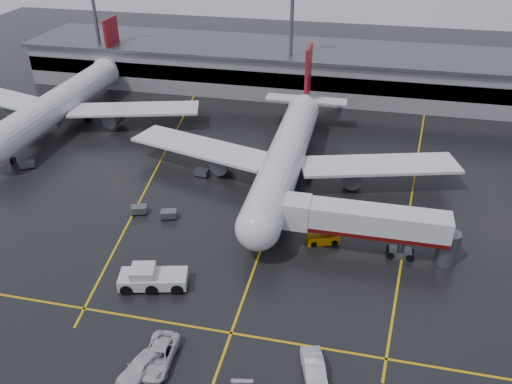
# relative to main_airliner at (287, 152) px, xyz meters

# --- Properties ---
(ground) EXTENTS (220.00, 220.00, 0.00)m
(ground) POSITION_rel_main_airliner_xyz_m (0.00, -9.70, -4.21)
(ground) COLOR black
(ground) RESTS_ON ground
(apron_line_centre) EXTENTS (0.25, 90.00, 0.02)m
(apron_line_centre) POSITION_rel_main_airliner_xyz_m (0.00, -9.70, -4.20)
(apron_line_centre) COLOR gold
(apron_line_centre) RESTS_ON ground
(apron_line_stop) EXTENTS (60.00, 0.25, 0.02)m
(apron_line_stop) POSITION_rel_main_airliner_xyz_m (0.00, -31.70, -4.20)
(apron_line_stop) COLOR gold
(apron_line_stop) RESTS_ON ground
(apron_line_left) EXTENTS (9.99, 69.35, 0.02)m
(apron_line_left) POSITION_rel_main_airliner_xyz_m (-20.00, 0.30, -4.20)
(apron_line_left) COLOR gold
(apron_line_left) RESTS_ON ground
(apron_line_right) EXTENTS (7.57, 69.64, 0.02)m
(apron_line_right) POSITION_rel_main_airliner_xyz_m (18.00, 0.30, -4.20)
(apron_line_right) COLOR gold
(apron_line_right) RESTS_ON ground
(terminal) EXTENTS (122.00, 19.00, 8.60)m
(terminal) POSITION_rel_main_airliner_xyz_m (0.00, 38.23, 0.11)
(terminal) COLOR gray
(terminal) RESTS_ON ground
(light_mast_left) EXTENTS (3.00, 1.20, 25.45)m
(light_mast_left) POSITION_rel_main_airliner_xyz_m (-45.00, 32.30, 10.27)
(light_mast_left) COLOR #595B60
(light_mast_left) RESTS_ON ground
(light_mast_mid) EXTENTS (3.00, 1.20, 25.45)m
(light_mast_mid) POSITION_rel_main_airliner_xyz_m (-5.00, 32.30, 10.27)
(light_mast_mid) COLOR #595B60
(light_mast_mid) RESTS_ON ground
(main_airliner) EXTENTS (48.80, 45.60, 14.10)m
(main_airliner) POSITION_rel_main_airliner_xyz_m (0.00, 0.00, 0.00)
(main_airliner) COLOR silver
(main_airliner) RESTS_ON ground
(second_airliner) EXTENTS (48.80, 45.60, 14.10)m
(second_airliner) POSITION_rel_main_airliner_xyz_m (-42.00, 12.00, 0.00)
(second_airliner) COLOR silver
(second_airliner) RESTS_ON ground
(jet_bridge) EXTENTS (19.90, 3.40, 6.05)m
(jet_bridge) POSITION_rel_main_airliner_xyz_m (11.87, -15.70, -0.28)
(jet_bridge) COLOR silver
(jet_bridge) RESTS_ON ground
(pushback_tractor) EXTENTS (7.65, 4.54, 2.56)m
(pushback_tractor) POSITION_rel_main_airliner_xyz_m (-10.07, -26.88, -3.19)
(pushback_tractor) COLOR silver
(pushback_tractor) RESTS_ON ground
(belt_loader) EXTENTS (4.16, 2.84, 2.43)m
(belt_loader) POSITION_rel_main_airliner_xyz_m (6.96, -14.93, -3.61)
(belt_loader) COLOR #CD8200
(belt_loader) RESTS_ON ground
(service_van_a) EXTENTS (2.88, 5.85, 1.60)m
(service_van_a) POSITION_rel_main_airliner_xyz_m (-5.46, -36.51, -3.41)
(service_van_a) COLOR silver
(service_van_a) RESTS_ON ground
(service_van_c) EXTENTS (3.19, 5.37, 1.67)m
(service_van_c) POSITION_rel_main_airliner_xyz_m (8.42, -35.13, -3.37)
(service_van_c) COLOR silver
(service_van_c) RESTS_ON ground
(service_van_d) EXTENTS (3.67, 5.52, 1.75)m
(service_van_d) POSITION_rel_main_airliner_xyz_m (-6.44, -37.98, -3.34)
(service_van_d) COLOR silver
(service_van_d) RESTS_ON ground
(baggage_cart_a) EXTENTS (2.30, 1.85, 1.12)m
(baggage_cart_a) POSITION_rel_main_airliner_xyz_m (-13.00, -14.02, -3.58)
(baggage_cart_a) COLOR #595B60
(baggage_cart_a) RESTS_ON ground
(baggage_cart_b) EXTENTS (2.31, 1.87, 1.12)m
(baggage_cart_b) POSITION_rel_main_airliner_xyz_m (-17.17, -13.81, -3.58)
(baggage_cart_b) COLOR #595B60
(baggage_cart_b) RESTS_ON ground
(baggage_cart_c) EXTENTS (2.18, 1.61, 1.12)m
(baggage_cart_c) POSITION_rel_main_airliner_xyz_m (-12.28, -2.31, -3.58)
(baggage_cart_c) COLOR #595B60
(baggage_cart_c) RESTS_ON ground
(baggage_cart_d) EXTENTS (2.29, 1.82, 1.12)m
(baggage_cart_d) POSITION_rel_main_airliner_xyz_m (-46.59, 1.71, -3.58)
(baggage_cart_d) COLOR #595B60
(baggage_cart_d) RESTS_ON ground
(baggage_cart_e) EXTENTS (2.39, 2.19, 1.12)m
(baggage_cart_e) POSITION_rel_main_airliner_xyz_m (-38.88, -5.58, -3.58)
(baggage_cart_e) COLOR #595B60
(baggage_cart_e) RESTS_ON ground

